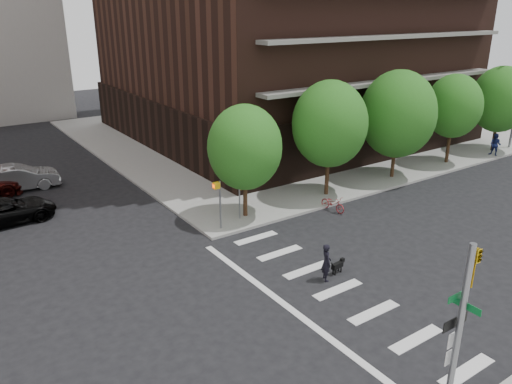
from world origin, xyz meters
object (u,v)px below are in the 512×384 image
object	(u,v)px
traffic_signal	(452,371)
pedestrian_far	(495,145)
parked_car_black	(7,211)
scooter	(333,203)
dog_walker	(326,262)
parked_car_silver	(17,178)

from	to	relation	value
traffic_signal	pedestrian_far	xyz separation A→B (m)	(27.06, 14.99, -1.68)
parked_car_black	pedestrian_far	size ratio (longest dim) A/B	2.86
parked_car_black	pedestrian_far	distance (m)	34.45
scooter	pedestrian_far	world-z (taller)	pedestrian_far
parked_car_black	dog_walker	world-z (taller)	dog_walker
scooter	traffic_signal	bearing A→B (deg)	-128.21
parked_car_black	parked_car_silver	world-z (taller)	parked_car_silver
traffic_signal	scooter	world-z (taller)	traffic_signal
pedestrian_far	scooter	bearing A→B (deg)	-94.85
traffic_signal	scooter	size ratio (longest dim) A/B	3.48
parked_car_black	pedestrian_far	bearing A→B (deg)	-105.83
parked_car_black	dog_walker	size ratio (longest dim) A/B	2.94
scooter	dog_walker	world-z (taller)	dog_walker
parked_car_silver	traffic_signal	bearing A→B (deg)	-165.98
traffic_signal	scooter	bearing A→B (deg)	56.78
parked_car_silver	dog_walker	bearing A→B (deg)	-152.38
pedestrian_far	dog_walker	bearing A→B (deg)	-82.35
scooter	parked_car_black	bearing A→B (deg)	145.95
pedestrian_far	traffic_signal	bearing A→B (deg)	-69.06
parked_car_silver	dog_walker	world-z (taller)	dog_walker
traffic_signal	parked_car_black	bearing A→B (deg)	106.00
parked_car_black	dog_walker	bearing A→B (deg)	-147.67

